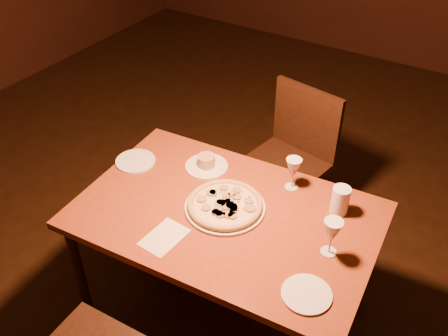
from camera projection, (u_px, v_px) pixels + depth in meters
The scene contains 11 objects.
floor at pixel (220, 332), 2.49m from camera, with size 7.00×7.00×0.00m, color black.
dining_table at pixel (226, 223), 2.21m from camera, with size 1.35×0.92×0.69m.
chair_far at pixel (291, 156), 2.83m from camera, with size 0.49×0.49×0.88m.
pizza_plate at pixel (225, 205), 2.18m from camera, with size 0.35×0.35×0.04m.
ramekin_saucer at pixel (206, 164), 2.41m from camera, with size 0.21×0.21×0.07m.
wine_glass_far at pixel (293, 174), 2.26m from camera, with size 0.07×0.07×0.16m, color #BC5E4E, non-canonical shape.
wine_glass_right at pixel (331, 237), 1.93m from camera, with size 0.08×0.08×0.17m, color #BC5E4E, non-canonical shape.
water_tumbler at pixel (340, 200), 2.13m from camera, with size 0.08×0.08×0.13m, color silver.
side_plate_left at pixel (136, 161), 2.46m from camera, with size 0.20×0.20×0.01m, color silver.
side_plate_near at pixel (307, 294), 1.81m from camera, with size 0.19×0.19×0.01m, color silver.
menu_card at pixel (164, 237), 2.05m from camera, with size 0.13×0.19×0.00m, color silver.
Camera 1 is at (0.80, -1.24, 2.17)m, focal length 40.00 mm.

